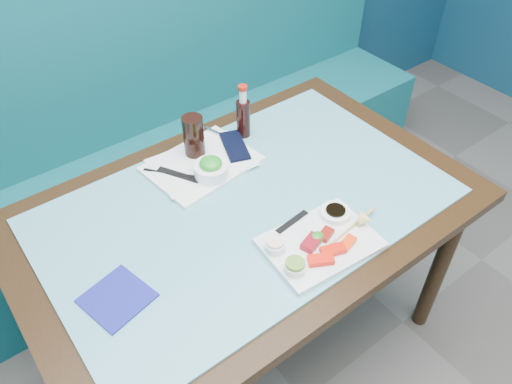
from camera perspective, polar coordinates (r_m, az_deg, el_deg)
booth_bench at (r=2.35m, az=-13.22°, el=3.33°), size 3.00×0.56×1.17m
dining_table at (r=1.60m, az=-1.01°, el=-3.75°), size 1.40×0.90×0.75m
glass_top at (r=1.54m, az=-1.05°, el=-1.51°), size 1.22×0.76×0.01m
sashimi_plate at (r=1.42m, az=7.33°, el=-5.82°), size 0.33×0.25×0.02m
salmon_left at (r=1.36m, az=7.41°, el=-7.70°), size 0.08×0.06×0.02m
salmon_mid at (r=1.39m, az=8.79°, el=-6.59°), size 0.08×0.05×0.02m
salmon_right at (r=1.42m, az=10.39°, el=-5.78°), size 0.06×0.04×0.01m
tuna_left at (r=1.40m, az=6.35°, el=-5.78°), size 0.07×0.06×0.02m
tuna_right at (r=1.43m, az=7.99°, el=-4.81°), size 0.06×0.05×0.02m
seaweed_garnish at (r=1.41m, az=6.98°, el=-5.14°), size 0.04×0.04×0.02m
ramekin_wasabi at (r=1.34m, az=4.46°, el=-8.61°), size 0.06×0.06×0.02m
wasabi_fill at (r=1.32m, az=4.50°, el=-8.13°), size 0.06×0.06×0.01m
ramekin_ginger at (r=1.38m, az=2.18°, el=-6.21°), size 0.06×0.06×0.02m
ginger_fill at (r=1.37m, az=2.19°, el=-5.75°), size 0.06×0.06×0.01m
soy_dish at (r=1.49m, az=9.05°, el=-2.37°), size 0.11×0.11×0.02m
soy_fill at (r=1.48m, az=9.10°, el=-2.05°), size 0.07×0.07×0.01m
lemon_wedge at (r=1.47m, az=12.39°, el=-3.04°), size 0.06×0.06×0.05m
chopstick_sleeve at (r=1.46m, az=4.15°, el=-3.40°), size 0.12×0.03×0.00m
wooden_chopstick_a at (r=1.47m, az=10.93°, el=-3.86°), size 0.21×0.04×0.01m
wooden_chopstick_b at (r=1.47m, az=11.20°, el=-3.69°), size 0.20×0.03×0.01m
serving_tray at (r=1.68m, az=-6.20°, el=3.20°), size 0.37×0.30×0.01m
paper_placemat at (r=1.67m, az=-6.22°, el=3.39°), size 0.34×0.25×0.00m
seaweed_bowl at (r=1.60m, az=-5.14°, el=2.49°), size 0.12×0.12×0.04m
seaweed_salad at (r=1.59m, az=-5.20°, el=3.28°), size 0.08×0.08×0.04m
cola_glass at (r=1.67m, az=-7.14°, el=6.36°), size 0.09×0.09×0.14m
navy_pouch at (r=1.72m, az=-2.45°, el=5.28°), size 0.12×0.18×0.01m
fork at (r=1.79m, az=-4.57°, el=6.81°), size 0.04×0.10×0.01m
black_chopstick_a at (r=1.63m, az=-8.96°, el=1.91°), size 0.14×0.19×0.01m
black_chopstick_b at (r=1.63m, az=-8.72°, el=2.03°), size 0.17×0.19×0.01m
tray_sleeve at (r=1.63m, az=-8.84°, el=1.94°), size 0.10×0.15×0.00m
cola_bottle_body at (r=1.77m, az=-1.46°, el=8.36°), size 0.05×0.05×0.14m
cola_bottle_neck at (r=1.72m, az=-1.51°, el=10.93°), size 0.03×0.03×0.05m
cola_bottle_cap at (r=1.70m, az=-1.53°, el=11.83°), size 0.04×0.04×0.01m
blue_napkin at (r=1.35m, az=-15.60°, el=-11.59°), size 0.18×0.18×0.01m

